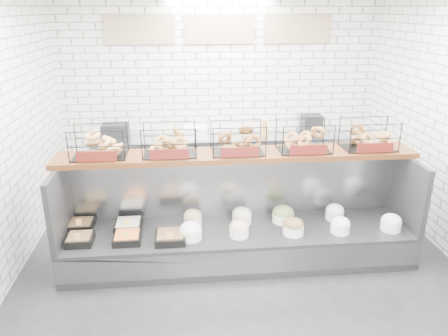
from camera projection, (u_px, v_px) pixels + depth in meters
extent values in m
plane|color=black|center=(242.00, 273.00, 4.92)|extent=(5.50, 5.50, 0.00)
cube|color=white|center=(220.00, 95.00, 6.97)|extent=(5.00, 0.02, 3.00)
cube|color=tan|center=(140.00, 30.00, 6.49)|extent=(1.05, 0.03, 0.42)
cube|color=tan|center=(220.00, 30.00, 6.60)|extent=(1.05, 0.03, 0.42)
cube|color=tan|center=(298.00, 29.00, 6.71)|extent=(1.05, 0.03, 0.42)
cube|color=black|center=(239.00, 244.00, 5.13)|extent=(4.00, 0.90, 0.40)
cube|color=#93969B|center=(244.00, 262.00, 4.72)|extent=(4.00, 0.03, 0.28)
cube|color=#93969B|center=(235.00, 183.00, 5.31)|extent=(4.00, 0.08, 0.80)
cube|color=black|center=(60.00, 204.00, 4.74)|extent=(0.06, 0.90, 0.80)
cube|color=black|center=(406.00, 190.00, 5.10)|extent=(0.06, 0.90, 0.80)
cube|color=black|center=(80.00, 240.00, 4.74)|extent=(0.28, 0.28, 0.08)
cube|color=brown|center=(80.00, 237.00, 4.73)|extent=(0.24, 0.24, 0.04)
cube|color=#FFCA58|center=(77.00, 237.00, 4.61)|extent=(0.06, 0.01, 0.08)
cube|color=black|center=(81.00, 225.00, 5.06)|extent=(0.28, 0.28, 0.08)
cube|color=brown|center=(81.00, 223.00, 5.04)|extent=(0.24, 0.24, 0.04)
cube|color=#FFCA58|center=(79.00, 222.00, 4.93)|extent=(0.06, 0.01, 0.08)
cube|color=black|center=(127.00, 238.00, 4.77)|extent=(0.30, 0.30, 0.08)
cube|color=orange|center=(127.00, 235.00, 4.76)|extent=(0.25, 0.25, 0.04)
cube|color=#FFCA58|center=(126.00, 235.00, 4.65)|extent=(0.06, 0.01, 0.08)
cube|color=black|center=(129.00, 225.00, 5.05)|extent=(0.31, 0.31, 0.08)
cube|color=white|center=(128.00, 223.00, 5.04)|extent=(0.26, 0.26, 0.04)
cube|color=#FFCA58|center=(127.00, 223.00, 4.92)|extent=(0.06, 0.01, 0.08)
cube|color=black|center=(170.00, 237.00, 4.79)|extent=(0.33, 0.33, 0.08)
cube|color=brown|center=(170.00, 235.00, 4.77)|extent=(0.28, 0.28, 0.04)
cube|color=#FFCA58|center=(170.00, 235.00, 4.65)|extent=(0.06, 0.01, 0.08)
cylinder|color=white|center=(191.00, 234.00, 4.82)|extent=(0.25, 0.25, 0.11)
ellipsoid|color=white|center=(191.00, 229.00, 4.80)|extent=(0.25, 0.25, 0.17)
cylinder|color=white|center=(193.00, 220.00, 5.15)|extent=(0.22, 0.22, 0.11)
ellipsoid|color=#DEBE88|center=(193.00, 215.00, 5.13)|extent=(0.21, 0.21, 0.15)
cylinder|color=white|center=(239.00, 232.00, 4.88)|extent=(0.22, 0.22, 0.11)
ellipsoid|color=#DAAF86|center=(239.00, 227.00, 4.86)|extent=(0.21, 0.21, 0.15)
cylinder|color=white|center=(242.00, 218.00, 5.19)|extent=(0.24, 0.24, 0.11)
ellipsoid|color=silver|center=(242.00, 214.00, 5.17)|extent=(0.23, 0.23, 0.16)
cylinder|color=white|center=(293.00, 229.00, 4.93)|extent=(0.23, 0.23, 0.11)
ellipsoid|color=brown|center=(294.00, 225.00, 4.91)|extent=(0.23, 0.23, 0.16)
cylinder|color=white|center=(283.00, 217.00, 5.21)|extent=(0.26, 0.26, 0.11)
ellipsoid|color=olive|center=(283.00, 213.00, 5.19)|extent=(0.26, 0.26, 0.18)
cylinder|color=white|center=(340.00, 228.00, 4.96)|extent=(0.22, 0.22, 0.11)
ellipsoid|color=silver|center=(341.00, 223.00, 4.94)|extent=(0.21, 0.21, 0.15)
cylinder|color=white|center=(334.00, 215.00, 5.28)|extent=(0.22, 0.22, 0.11)
ellipsoid|color=white|center=(335.00, 210.00, 5.26)|extent=(0.22, 0.22, 0.15)
cylinder|color=white|center=(391.00, 225.00, 5.02)|extent=(0.23, 0.23, 0.11)
ellipsoid|color=silver|center=(391.00, 221.00, 5.00)|extent=(0.23, 0.23, 0.16)
cube|color=#3E1E0D|center=(238.00, 155.00, 4.98)|extent=(4.10, 0.50, 0.06)
cube|color=black|center=(99.00, 142.00, 4.77)|extent=(0.60, 0.38, 0.34)
cube|color=#52130F|center=(96.00, 156.00, 4.61)|extent=(0.42, 0.02, 0.11)
cube|color=black|center=(169.00, 140.00, 4.84)|extent=(0.60, 0.38, 0.34)
cube|color=#52130F|center=(169.00, 154.00, 4.69)|extent=(0.42, 0.02, 0.11)
cube|color=black|center=(238.00, 138.00, 4.91)|extent=(0.60, 0.38, 0.34)
cube|color=#52130F|center=(240.00, 152.00, 4.76)|extent=(0.42, 0.02, 0.11)
cube|color=black|center=(304.00, 136.00, 4.98)|extent=(0.60, 0.38, 0.34)
cube|color=#52130F|center=(309.00, 150.00, 4.83)|extent=(0.42, 0.02, 0.11)
cube|color=black|center=(369.00, 134.00, 5.05)|extent=(0.60, 0.38, 0.34)
cube|color=#52130F|center=(375.00, 148.00, 4.90)|extent=(0.42, 0.02, 0.11)
cube|color=#93969B|center=(222.00, 163.00, 7.03)|extent=(4.00, 0.60, 0.90)
cube|color=black|center=(116.00, 132.00, 6.70)|extent=(0.40, 0.30, 0.24)
cube|color=silver|center=(196.00, 132.00, 6.79)|extent=(0.35, 0.28, 0.18)
cylinder|color=#BC6F2F|center=(264.00, 129.00, 6.89)|extent=(0.09, 0.09, 0.22)
cube|color=black|center=(311.00, 124.00, 7.01)|extent=(0.30, 0.30, 0.30)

